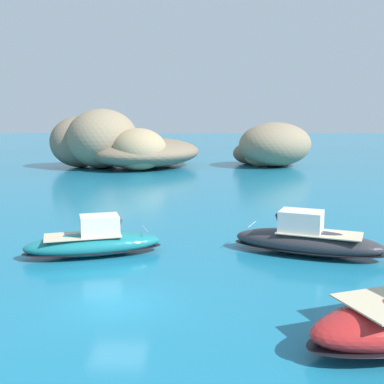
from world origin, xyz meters
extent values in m
plane|color=#197093|center=(0.00, 0.00, 0.00)|extent=(400.00, 400.00, 0.00)
ellipsoid|color=#9E8966|center=(-5.65, 51.89, 3.19)|extent=(10.00, 10.49, 6.38)
ellipsoid|color=#84755B|center=(-11.73, 55.24, 4.65)|extent=(11.46, 13.51, 9.29)
ellipsoid|color=#756651|center=(-5.17, 57.32, 2.33)|extent=(23.50, 25.99, 4.67)
ellipsoid|color=#756651|center=(-15.45, 56.19, 4.08)|extent=(12.85, 12.79, 8.16)
ellipsoid|color=#9E8966|center=(-12.97, 60.42, 3.20)|extent=(11.13, 11.19, 6.40)
ellipsoid|color=#84755B|center=(15.94, 58.11, 3.58)|extent=(16.95, 17.12, 7.16)
ellipsoid|color=#756651|center=(16.80, 57.16, 3.21)|extent=(7.59, 6.95, 6.41)
ellipsoid|color=#756651|center=(12.07, 61.98, 1.80)|extent=(7.04, 7.27, 3.59)
ellipsoid|color=#9E8966|center=(13.68, 57.52, 1.62)|extent=(7.74, 7.78, 3.24)
ellipsoid|color=#84755B|center=(16.94, 62.47, 1.56)|extent=(7.56, 7.06, 3.12)
ellipsoid|color=#2D2D33|center=(10.16, 7.76, 0.75)|extent=(9.21, 5.70, 1.51)
ellipsoid|color=black|center=(10.16, 7.76, 0.41)|extent=(9.40, 5.81, 0.18)
cube|color=#C6B793|center=(10.78, 7.51, 1.39)|extent=(5.36, 3.88, 0.06)
cube|color=silver|center=(9.75, 7.92, 2.04)|extent=(2.99, 2.63, 1.24)
cube|color=#2D4756|center=(8.58, 8.38, 2.17)|extent=(0.89, 1.71, 0.66)
cylinder|color=silver|center=(6.95, 9.01, 1.57)|extent=(0.71, 1.74, 0.04)
ellipsoid|color=#19727A|center=(-2.69, 7.38, 0.68)|extent=(8.40, 4.63, 1.37)
ellipsoid|color=black|center=(-2.69, 7.38, 0.38)|extent=(8.57, 4.72, 0.16)
cube|color=#C6B793|center=(-3.27, 7.20, 1.26)|extent=(4.83, 3.24, 0.06)
cube|color=silver|center=(-2.30, 7.49, 1.86)|extent=(2.64, 2.27, 1.13)
cube|color=#2D4756|center=(-1.20, 7.82, 1.97)|extent=(0.70, 1.58, 0.60)
cylinder|color=silver|center=(0.32, 8.28, 1.44)|extent=(0.52, 1.63, 0.04)
camera|label=1|loc=(3.68, -20.18, 8.32)|focal=44.70mm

